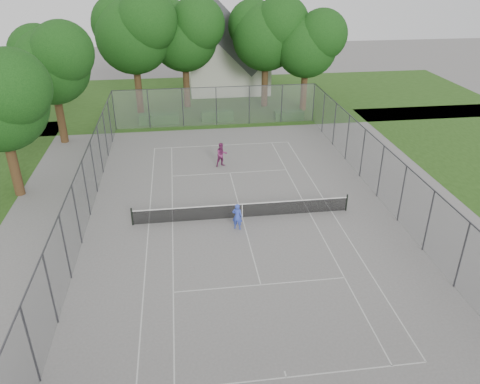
{
  "coord_description": "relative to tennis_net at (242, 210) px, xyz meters",
  "views": [
    {
      "loc": [
        -3.34,
        -23.82,
        13.99
      ],
      "look_at": [
        0.0,
        1.0,
        1.2
      ],
      "focal_mm": 35.0,
      "sensor_mm": 36.0,
      "label": 1
    }
  ],
  "objects": [
    {
      "name": "girl_player",
      "position": [
        -0.45,
        -1.2,
        0.28
      ],
      "size": [
        0.68,
        0.57,
        1.59
      ],
      "primitive_type": "imported",
      "rotation": [
        0.0,
        0.0,
        2.75
      ],
      "color": "blue",
      "rests_on": "ground"
    },
    {
      "name": "hedge_left",
      "position": [
        -5.2,
        18.21,
        -0.06
      ],
      "size": [
        3.59,
        1.08,
        0.9
      ],
      "primitive_type": "cube",
      "color": "#204B18",
      "rests_on": "ground"
    },
    {
      "name": "court_markings",
      "position": [
        0.0,
        0.0,
        -0.5
      ],
      "size": [
        11.03,
        23.83,
        0.01
      ],
      "color": "beige",
      "rests_on": "ground"
    },
    {
      "name": "ground",
      "position": [
        0.0,
        0.0,
        -0.51
      ],
      "size": [
        120.0,
        120.0,
        0.0
      ],
      "primitive_type": "plane",
      "color": "slate",
      "rests_on": "ground"
    },
    {
      "name": "woman_player",
      "position": [
        -0.45,
        7.7,
        0.39
      ],
      "size": [
        1.04,
        0.92,
        1.81
      ],
      "primitive_type": "imported",
      "rotation": [
        0.0,
        0.0,
        0.31
      ],
      "color": "#7C295D",
      "rests_on": "ground"
    },
    {
      "name": "tree_side_back",
      "position": [
        -12.85,
        14.36,
        6.2
      ],
      "size": [
        6.8,
        6.21,
        9.77
      ],
      "color": "#3D2816",
      "rests_on": "ground"
    },
    {
      "name": "house",
      "position": [
        2.44,
        29.16,
        3.83
      ],
      "size": [
        8.67,
        6.72,
        10.79
      ],
      "color": "beige",
      "rests_on": "ground"
    },
    {
      "name": "tree_far_midleft",
      "position": [
        -2.35,
        23.16,
        6.84
      ],
      "size": [
        7.45,
        6.8,
        10.7
      ],
      "color": "#3D2816",
      "rests_on": "ground"
    },
    {
      "name": "tree_far_right",
      "position": [
        9.07,
        20.5,
        6.14
      ],
      "size": [
        6.74,
        6.15,
        9.69
      ],
      "color": "#3D2816",
      "rests_on": "ground"
    },
    {
      "name": "hedge_right",
      "position": [
        6.9,
        17.75,
        -0.11
      ],
      "size": [
        2.69,
        0.99,
        0.81
      ],
      "primitive_type": "cube",
      "color": "#204B18",
      "rests_on": "ground"
    },
    {
      "name": "grass_far",
      "position": [
        0.0,
        26.0,
        -0.51
      ],
      "size": [
        60.0,
        20.0,
        0.0
      ],
      "primitive_type": "cube",
      "color": "#244714",
      "rests_on": "ground"
    },
    {
      "name": "hedge_mid",
      "position": [
        0.18,
        18.31,
        -0.04
      ],
      "size": [
        2.99,
        0.85,
        0.94
      ],
      "primitive_type": "cube",
      "color": "#204B18",
      "rests_on": "ground"
    },
    {
      "name": "tree_far_midright",
      "position": [
        5.5,
        22.37,
        6.87
      ],
      "size": [
        7.47,
        6.82,
        10.74
      ],
      "color": "#3D2816",
      "rests_on": "ground"
    },
    {
      "name": "tree_far_left",
      "position": [
        -6.99,
        21.69,
        7.31
      ],
      "size": [
        7.92,
        7.23,
        11.38
      ],
      "color": "#3D2816",
      "rests_on": "ground"
    },
    {
      "name": "tennis_net",
      "position": [
        0.0,
        0.0,
        0.0
      ],
      "size": [
        12.87,
        0.1,
        1.1
      ],
      "color": "black",
      "rests_on": "ground"
    },
    {
      "name": "perimeter_fence",
      "position": [
        0.0,
        0.0,
        1.3
      ],
      "size": [
        18.08,
        34.08,
        3.52
      ],
      "color": "#38383D",
      "rests_on": "ground"
    }
  ]
}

